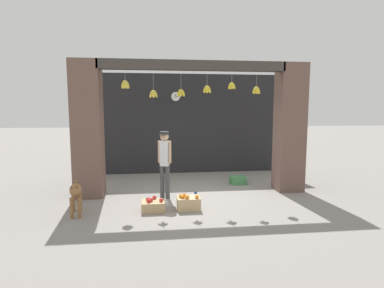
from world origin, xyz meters
name	(u,v)px	position (x,y,z in m)	size (l,w,h in m)	color
ground_plane	(194,196)	(0.00, 0.00, 0.00)	(60.00, 60.00, 0.00)	gray
shop_back_wall	(184,124)	(0.00, 2.93, 1.70)	(6.55, 0.12, 3.39)	#232326
shop_pillar_left	(88,130)	(-2.62, 0.30, 1.70)	(0.70, 0.60, 3.39)	brown
shop_pillar_right	(290,128)	(2.62, 0.30, 1.70)	(0.70, 0.60, 3.39)	brown
storefront_awning	(193,68)	(-0.01, 0.12, 3.21)	(4.65, 0.31, 0.92)	#3D3833
dog	(75,192)	(-2.61, -1.08, 0.49)	(0.34, 0.85, 0.71)	olive
shopkeeper	(165,159)	(-0.74, -0.08, 0.98)	(0.33, 0.30, 1.67)	#424247
fruit_crate_oranges	(188,203)	(-0.24, -0.98, 0.15)	(0.50, 0.40, 0.36)	tan
fruit_crate_apples	(153,206)	(-1.01, -0.99, 0.12)	(0.51, 0.42, 0.30)	tan
produce_box_green	(238,180)	(1.45, 1.11, 0.11)	(0.44, 0.38, 0.22)	#42844C
water_bottle	(196,198)	(-0.04, -0.63, 0.14)	(0.08, 0.08, 0.30)	#2D60AD
wall_clock	(176,97)	(-0.28, 2.85, 2.63)	(0.32, 0.03, 0.32)	black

